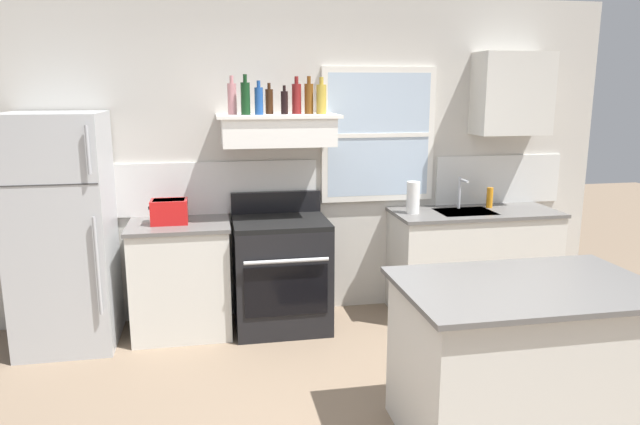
# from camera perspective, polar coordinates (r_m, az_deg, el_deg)

# --- Properties ---
(back_wall) EXTENTS (5.40, 0.11, 2.70)m
(back_wall) POSITION_cam_1_polar(r_m,az_deg,el_deg) (5.06, -1.27, 5.23)
(back_wall) COLOR beige
(back_wall) RESTS_ON ground_plane
(refrigerator) EXTENTS (0.70, 0.72, 1.78)m
(refrigerator) POSITION_cam_1_polar(r_m,az_deg,el_deg) (4.82, -23.71, -1.75)
(refrigerator) COLOR #B7BABC
(refrigerator) RESTS_ON ground_plane
(counter_left_of_stove) EXTENTS (0.79, 0.63, 0.91)m
(counter_left_of_stove) POSITION_cam_1_polar(r_m,az_deg,el_deg) (4.87, -13.29, -6.19)
(counter_left_of_stove) COLOR silver
(counter_left_of_stove) RESTS_ON ground_plane
(toaster) EXTENTS (0.30, 0.20, 0.19)m
(toaster) POSITION_cam_1_polar(r_m,az_deg,el_deg) (4.73, -14.42, 0.13)
(toaster) COLOR red
(toaster) RESTS_ON counter_left_of_stove
(stove_range) EXTENTS (0.76, 0.69, 1.09)m
(stove_range) POSITION_cam_1_polar(r_m,az_deg,el_deg) (4.86, -3.80, -5.83)
(stove_range) COLOR black
(stove_range) RESTS_ON ground_plane
(range_hood_shelf) EXTENTS (0.96, 0.52, 0.24)m
(range_hood_shelf) POSITION_cam_1_polar(r_m,az_deg,el_deg) (4.73, -4.14, 8.02)
(range_hood_shelf) COLOR white
(bottle_rose_pink) EXTENTS (0.07, 0.07, 0.30)m
(bottle_rose_pink) POSITION_cam_1_polar(r_m,az_deg,el_deg) (4.72, -8.53, 10.92)
(bottle_rose_pink) COLOR #C67F84
(bottle_rose_pink) RESTS_ON range_hood_shelf
(bottle_dark_green_wine) EXTENTS (0.07, 0.07, 0.31)m
(bottle_dark_green_wine) POSITION_cam_1_polar(r_m,az_deg,el_deg) (4.64, -7.25, 10.98)
(bottle_dark_green_wine) COLOR #143819
(bottle_dark_green_wine) RESTS_ON range_hood_shelf
(bottle_blue_liqueur) EXTENTS (0.07, 0.07, 0.26)m
(bottle_blue_liqueur) POSITION_cam_1_polar(r_m,az_deg,el_deg) (4.65, -5.96, 10.77)
(bottle_blue_liqueur) COLOR #1E478C
(bottle_blue_liqueur) RESTS_ON range_hood_shelf
(bottle_brown_stout) EXTENTS (0.06, 0.06, 0.24)m
(bottle_brown_stout) POSITION_cam_1_polar(r_m,az_deg,el_deg) (4.76, -4.95, 10.73)
(bottle_brown_stout) COLOR #381E0F
(bottle_brown_stout) RESTS_ON range_hood_shelf
(bottle_balsamic_dark) EXTENTS (0.06, 0.06, 0.22)m
(bottle_balsamic_dark) POSITION_cam_1_polar(r_m,az_deg,el_deg) (4.71, -3.47, 10.64)
(bottle_balsamic_dark) COLOR black
(bottle_balsamic_dark) RESTS_ON range_hood_shelf
(bottle_red_label_wine) EXTENTS (0.07, 0.07, 0.29)m
(bottle_red_label_wine) POSITION_cam_1_polar(r_m,az_deg,el_deg) (4.78, -2.29, 11.03)
(bottle_red_label_wine) COLOR maroon
(bottle_red_label_wine) RESTS_ON range_hood_shelf
(bottle_amber_wine) EXTENTS (0.07, 0.07, 0.30)m
(bottle_amber_wine) POSITION_cam_1_polar(r_m,az_deg,el_deg) (4.77, -1.08, 11.04)
(bottle_amber_wine) COLOR brown
(bottle_amber_wine) RESTS_ON range_hood_shelf
(bottle_champagne_gold_foil) EXTENTS (0.08, 0.08, 0.29)m
(bottle_champagne_gold_foil) POSITION_cam_1_polar(r_m,az_deg,el_deg) (4.75, 0.14, 11.00)
(bottle_champagne_gold_foil) COLOR #B29333
(bottle_champagne_gold_foil) RESTS_ON range_hood_shelf
(counter_right_with_sink) EXTENTS (1.43, 0.63, 0.91)m
(counter_right_with_sink) POSITION_cam_1_polar(r_m,az_deg,el_deg) (5.36, 14.56, -4.57)
(counter_right_with_sink) COLOR silver
(counter_right_with_sink) RESTS_ON ground_plane
(sink_faucet) EXTENTS (0.03, 0.17, 0.28)m
(sink_faucet) POSITION_cam_1_polar(r_m,az_deg,el_deg) (5.26, 13.49, 2.21)
(sink_faucet) COLOR silver
(sink_faucet) RESTS_ON counter_right_with_sink
(paper_towel_roll) EXTENTS (0.11, 0.11, 0.27)m
(paper_towel_roll) POSITION_cam_1_polar(r_m,az_deg,el_deg) (5.01, 9.03, 1.44)
(paper_towel_roll) COLOR white
(paper_towel_roll) RESTS_ON counter_right_with_sink
(dish_soap_bottle) EXTENTS (0.06, 0.06, 0.18)m
(dish_soap_bottle) POSITION_cam_1_polar(r_m,az_deg,el_deg) (5.40, 16.15, 1.40)
(dish_soap_bottle) COLOR orange
(dish_soap_bottle) RESTS_ON counter_right_with_sink
(kitchen_island) EXTENTS (1.40, 0.90, 0.91)m
(kitchen_island) POSITION_cam_1_polar(r_m,az_deg,el_deg) (3.57, 19.05, -13.46)
(kitchen_island) COLOR silver
(kitchen_island) RESTS_ON ground_plane
(upper_cabinet_right) EXTENTS (0.64, 0.32, 0.70)m
(upper_cabinet_right) POSITION_cam_1_polar(r_m,az_deg,el_deg) (5.43, 18.15, 10.90)
(upper_cabinet_right) COLOR silver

